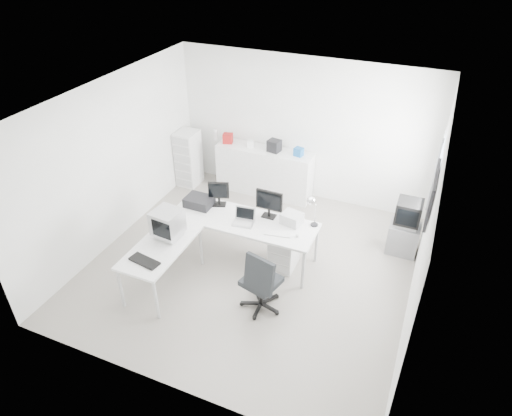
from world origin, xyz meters
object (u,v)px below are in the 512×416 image
at_px(laptop, 243,218).
at_px(inkjet_printer, 199,201).
at_px(side_desk, 163,265).
at_px(crt_tv, 408,214).
at_px(lcd_monitor_large, 269,204).
at_px(tv_cabinet, 403,238).
at_px(lcd_monitor_small, 219,194).
at_px(main_desk, 243,238).
at_px(filing_cabinet, 189,158).
at_px(sideboard, 264,171).
at_px(drawer_pedestal, 284,251).
at_px(laser_printer, 292,218).
at_px(crt_monitor, 168,224).
at_px(office_chair, 261,278).

bearing_deg(laptop, inkjet_printer, 160.72).
xyz_separation_m(side_desk, crt_tv, (3.28, 2.28, 0.39)).
bearing_deg(lcd_monitor_large, tv_cabinet, 24.92).
bearing_deg(laptop, lcd_monitor_small, 142.99).
bearing_deg(lcd_monitor_large, main_desk, -143.74).
distance_m(lcd_monitor_large, filing_cabinet, 2.91).
distance_m(main_desk, crt_tv, 2.73).
relative_size(laptop, sideboard, 0.17).
bearing_deg(drawer_pedestal, laser_printer, 73.61).
distance_m(lcd_monitor_small, crt_monitor, 1.14).
height_order(drawer_pedestal, crt_tv, crt_tv).
distance_m(side_desk, tv_cabinet, 4.00).
distance_m(office_chair, crt_tv, 2.75).
height_order(laptop, tv_cabinet, laptop).
bearing_deg(tv_cabinet, sideboard, 162.71).
bearing_deg(crt_tv, lcd_monitor_large, -155.80).
xyz_separation_m(inkjet_printer, filing_cabinet, (-1.22, 1.72, -0.24)).
xyz_separation_m(main_desk, crt_monitor, (-0.85, -0.85, 0.60)).
bearing_deg(lcd_monitor_small, tv_cabinet, -2.29).
bearing_deg(drawer_pedestal, filing_cabinet, 147.41).
xyz_separation_m(main_desk, drawer_pedestal, (0.70, 0.05, -0.08)).
relative_size(inkjet_printer, laptop, 1.35).
xyz_separation_m(crt_monitor, crt_tv, (3.28, 2.03, -0.21)).
height_order(main_desk, tv_cabinet, main_desk).
height_order(side_desk, laptop, laptop).
distance_m(lcd_monitor_small, lcd_monitor_large, 0.90).
xyz_separation_m(main_desk, office_chair, (0.72, -0.96, 0.17)).
distance_m(main_desk, tv_cabinet, 2.70).
bearing_deg(drawer_pedestal, crt_tv, 33.27).
xyz_separation_m(laser_printer, crt_tv, (1.68, 0.96, -0.07)).
relative_size(laptop, tv_cabinet, 0.61).
relative_size(lcd_monitor_large, sideboard, 0.24).
bearing_deg(crt_monitor, office_chair, 2.10).
bearing_deg(filing_cabinet, side_desk, -67.31).
bearing_deg(main_desk, filing_cabinet, 138.67).
height_order(side_desk, filing_cabinet, filing_cabinet).
bearing_deg(laptop, crt_monitor, -146.95).
distance_m(lcd_monitor_large, crt_tv, 2.29).
relative_size(side_desk, laser_printer, 4.54).
bearing_deg(side_desk, laptop, 48.01).
bearing_deg(tv_cabinet, lcd_monitor_large, -155.80).
height_order(main_desk, office_chair, office_chair).
xyz_separation_m(laptop, filing_cabinet, (-2.12, 1.92, -0.27)).
bearing_deg(crt_monitor, laser_printer, 39.86).
relative_size(main_desk, crt_monitor, 5.26).
distance_m(crt_tv, filing_cabinet, 4.55).
height_order(drawer_pedestal, office_chair, office_chair).
xyz_separation_m(office_chair, filing_cabinet, (-2.79, 2.78, 0.05)).
bearing_deg(side_desk, sideboard, 83.23).
relative_size(laser_printer, crt_tv, 0.62).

